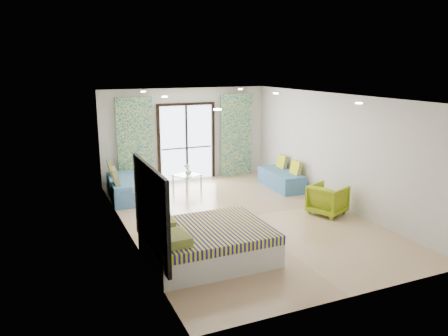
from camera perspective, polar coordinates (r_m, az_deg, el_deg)
name	(u,v)px	position (r m, az deg, el deg)	size (l,w,h in m)	color
floor	(241,218)	(9.88, 2.22, -6.50)	(5.00, 7.50, 0.01)	tan
ceiling	(242,96)	(9.32, 2.37, 9.32)	(5.00, 7.50, 0.01)	silver
wall_back	(186,134)	(12.93, -4.98, 4.40)	(5.00, 0.01, 2.70)	silver
wall_front	(357,211)	(6.46, 16.98, -5.34)	(5.00, 0.01, 2.70)	silver
wall_left	(126,170)	(8.74, -12.63, -0.24)	(0.01, 7.50, 2.70)	silver
wall_right	(335,150)	(10.81, 14.32, 2.26)	(0.01, 7.50, 2.70)	silver
balcony_door	(186,138)	(12.92, -4.93, 3.98)	(1.76, 0.08, 2.28)	black
balcony_rail	(187,148)	(12.98, -4.91, 2.64)	(1.52, 0.03, 0.04)	#595451
curtain_left	(135,142)	(12.37, -11.52, 3.30)	(1.00, 0.10, 2.50)	silver
curtain_right	(236,135)	(13.35, 1.61, 4.29)	(1.00, 0.10, 2.50)	silver
downlight_a	(217,109)	(6.93, -0.86, 7.67)	(0.12, 0.12, 0.02)	#FFE0B2
downlight_b	(359,103)	(8.41, 17.21, 8.10)	(0.12, 0.12, 0.02)	#FFE0B2
downlight_c	(165,97)	(9.75, -7.78, 9.21)	(0.12, 0.12, 0.02)	#FFE0B2
downlight_d	(276,93)	(10.86, 6.78, 9.66)	(0.12, 0.12, 0.02)	#FFE0B2
downlight_e	(143,92)	(11.69, -10.52, 9.79)	(0.12, 0.12, 0.02)	#FFE0B2
downlight_f	(240,89)	(12.62, 2.14, 10.25)	(0.12, 0.12, 0.02)	#FFE0B2
headboard	(150,210)	(7.25, -9.60, -5.40)	(0.06, 2.10, 1.50)	black
switch_plate	(133,190)	(8.41, -11.76, -2.84)	(0.02, 0.10, 0.10)	silver
bed	(207,243)	(7.78, -2.27, -9.72)	(2.12, 1.73, 0.73)	silver
daybed_left	(124,187)	(11.49, -12.96, -2.48)	(0.83, 1.91, 0.92)	teal
daybed_right	(282,179)	(12.27, 7.53, -1.37)	(0.74, 1.71, 0.83)	teal
coffee_table	(187,176)	(12.03, -4.86, -1.06)	(0.82, 0.82, 0.72)	silver
vase	(188,171)	(11.98, -4.69, -0.44)	(0.18, 0.19, 0.18)	white
armchair	(328,198)	(10.29, 13.40, -3.84)	(0.74, 0.69, 0.76)	#8DA415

